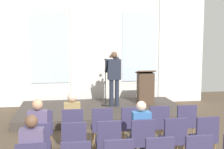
# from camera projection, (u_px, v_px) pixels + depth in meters

# --- Properties ---
(rear_partition) EXTENTS (8.33, 0.14, 4.34)m
(rear_partition) POSITION_uv_depth(u_px,v_px,m) (96.00, 46.00, 11.26)
(rear_partition) COLOR silver
(rear_partition) RESTS_ON ground
(stage_platform) EXTENTS (5.22, 2.81, 0.25)m
(stage_platform) POSITION_uv_depth(u_px,v_px,m) (101.00, 111.00, 9.84)
(stage_platform) COLOR #3F3833
(stage_platform) RESTS_ON ground
(speaker) EXTENTS (0.50, 0.69, 1.78)m
(speaker) POSITION_uv_depth(u_px,v_px,m) (114.00, 75.00, 9.92)
(speaker) COLOR #232838
(speaker) RESTS_ON stage_platform
(mic_stand) EXTENTS (0.28, 0.28, 1.55)m
(mic_stand) POSITION_uv_depth(u_px,v_px,m) (106.00, 95.00, 10.11)
(mic_stand) COLOR black
(mic_stand) RESTS_ON stage_platform
(lectern) EXTENTS (0.60, 0.48, 1.16)m
(lectern) POSITION_uv_depth(u_px,v_px,m) (145.00, 88.00, 10.33)
(lectern) COLOR #4C3828
(lectern) RESTS_ON stage_platform
(chair_r0_c0) EXTENTS (0.46, 0.44, 0.94)m
(chair_r0_c0) POSITION_uv_depth(u_px,v_px,m) (42.00, 127.00, 6.72)
(chair_r0_c0) COLOR olive
(chair_r0_c0) RESTS_ON ground
(chair_r0_c1) EXTENTS (0.46, 0.44, 0.94)m
(chair_r0_c1) POSITION_uv_depth(u_px,v_px,m) (72.00, 126.00, 6.82)
(chair_r0_c1) COLOR olive
(chair_r0_c1) RESTS_ON ground
(audience_r0_c1) EXTENTS (0.36, 0.39, 1.28)m
(audience_r0_c1) POSITION_uv_depth(u_px,v_px,m) (72.00, 117.00, 6.88)
(audience_r0_c1) COLOR #2D2D33
(audience_r0_c1) RESTS_ON ground
(chair_r0_c2) EXTENTS (0.46, 0.44, 0.94)m
(chair_r0_c2) POSITION_uv_depth(u_px,v_px,m) (102.00, 125.00, 6.92)
(chair_r0_c2) COLOR olive
(chair_r0_c2) RESTS_ON ground
(chair_r0_c3) EXTENTS (0.46, 0.44, 0.94)m
(chair_r0_c3) POSITION_uv_depth(u_px,v_px,m) (130.00, 124.00, 7.02)
(chair_r0_c3) COLOR olive
(chair_r0_c3) RESTS_ON ground
(chair_r0_c4) EXTENTS (0.46, 0.44, 0.94)m
(chair_r0_c4) POSITION_uv_depth(u_px,v_px,m) (158.00, 122.00, 7.11)
(chair_r0_c4) COLOR olive
(chair_r0_c4) RESTS_ON ground
(chair_r0_c5) EXTENTS (0.46, 0.44, 0.94)m
(chair_r0_c5) POSITION_uv_depth(u_px,v_px,m) (185.00, 121.00, 7.21)
(chair_r0_c5) COLOR olive
(chair_r0_c5) RESTS_ON ground
(chair_r1_c0) EXTENTS (0.46, 0.44, 0.94)m
(chair_r1_c0) POSITION_uv_depth(u_px,v_px,m) (38.00, 144.00, 5.69)
(chair_r1_c0) COLOR olive
(chair_r1_c0) RESTS_ON ground
(audience_r1_c0) EXTENTS (0.36, 0.39, 1.37)m
(audience_r1_c0) POSITION_uv_depth(u_px,v_px,m) (38.00, 131.00, 5.74)
(audience_r1_c0) COLOR #2D2D33
(audience_r1_c0) RESTS_ON ground
(chair_r1_c1) EXTENTS (0.46, 0.44, 0.94)m
(chair_r1_c1) POSITION_uv_depth(u_px,v_px,m) (74.00, 142.00, 5.79)
(chair_r1_c1) COLOR olive
(chair_r1_c1) RESTS_ON ground
(chair_r1_c2) EXTENTS (0.46, 0.44, 0.94)m
(chair_r1_c2) POSITION_uv_depth(u_px,v_px,m) (108.00, 140.00, 5.89)
(chair_r1_c2) COLOR olive
(chair_r1_c2) RESTS_ON ground
(chair_r1_c3) EXTENTS (0.46, 0.44, 0.94)m
(chair_r1_c3) POSITION_uv_depth(u_px,v_px,m) (141.00, 138.00, 5.99)
(chair_r1_c3) COLOR olive
(chair_r1_c3) RESTS_ON ground
(audience_r1_c3) EXTENTS (0.36, 0.39, 1.27)m
(audience_r1_c3) POSITION_uv_depth(u_px,v_px,m) (141.00, 129.00, 6.05)
(audience_r1_c3) COLOR #2D2D33
(audience_r1_c3) RESTS_ON ground
(chair_r1_c4) EXTENTS (0.46, 0.44, 0.94)m
(chair_r1_c4) POSITION_uv_depth(u_px,v_px,m) (174.00, 137.00, 6.09)
(chair_r1_c4) COLOR olive
(chair_r1_c4) RESTS_ON ground
(chair_r1_c5) EXTENTS (0.46, 0.44, 0.94)m
(chair_r1_c5) POSITION_uv_depth(u_px,v_px,m) (205.00, 135.00, 6.19)
(chair_r1_c5) COLOR olive
(chair_r1_c5) RESTS_ON ground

